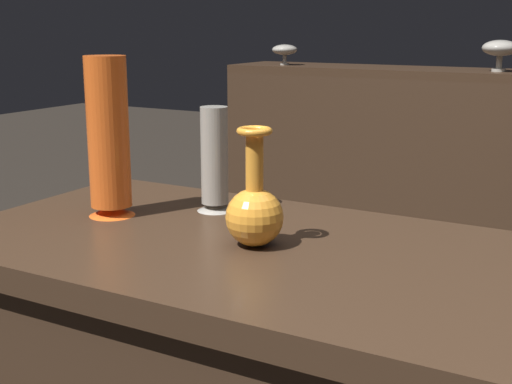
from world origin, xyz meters
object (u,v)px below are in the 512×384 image
vase_left_accent (108,139)px  shelf_vase_center (500,49)px  vase_tall_behind (215,162)px  vase_centerpiece (255,210)px  shelf_vase_far_left (285,50)px

vase_left_accent → shelf_vase_center: bearing=80.2°
vase_left_accent → vase_tall_behind: bearing=39.6°
vase_tall_behind → vase_centerpiece: bearing=-41.3°
vase_left_accent → shelf_vase_far_left: vase_left_accent is taller
vase_left_accent → shelf_vase_far_left: (-0.67, 2.11, 0.10)m
vase_centerpiece → vase_left_accent: 0.38m
vase_centerpiece → vase_tall_behind: 0.27m
vase_centerpiece → shelf_vase_far_left: bearing=115.9°
vase_left_accent → vase_centerpiece: bearing=-5.1°
vase_tall_behind → shelf_vase_center: 2.01m
vase_centerpiece → shelf_vase_center: size_ratio=1.42×
shelf_vase_center → vase_tall_behind: bearing=-95.7°
vase_left_accent → shelf_vase_far_left: size_ratio=2.64×
vase_tall_behind → vase_left_accent: vase_left_accent is taller
shelf_vase_center → shelf_vase_far_left: bearing=-178.9°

